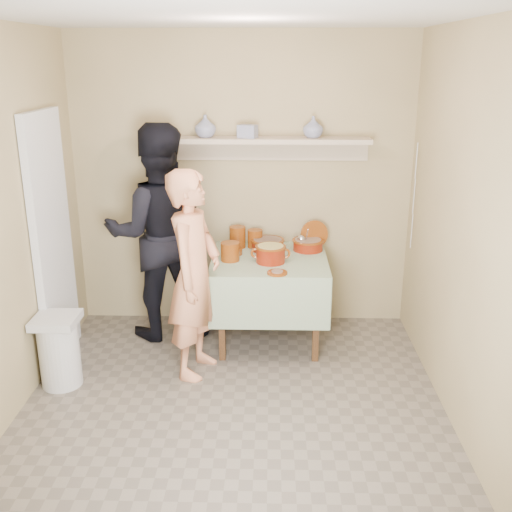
{
  "coord_description": "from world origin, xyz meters",
  "views": [
    {
      "loc": [
        0.26,
        -3.51,
        2.37
      ],
      "look_at": [
        0.15,
        0.75,
        0.95
      ],
      "focal_mm": 42.0,
      "sensor_mm": 36.0,
      "label": 1
    }
  ],
  "objects_px": {
    "person_cook": "(194,275)",
    "trash_bin": "(59,350)",
    "person_helper": "(158,233)",
    "serving_table": "(269,271)",
    "cazuela_rice": "(271,252)"
  },
  "relations": [
    {
      "from": "serving_table",
      "to": "cazuela_rice",
      "type": "relative_size",
      "value": 2.95
    },
    {
      "from": "cazuela_rice",
      "to": "trash_bin",
      "type": "distance_m",
      "value": 1.81
    },
    {
      "from": "serving_table",
      "to": "trash_bin",
      "type": "relative_size",
      "value": 1.74
    },
    {
      "from": "person_cook",
      "to": "cazuela_rice",
      "type": "relative_size",
      "value": 4.89
    },
    {
      "from": "person_helper",
      "to": "trash_bin",
      "type": "bearing_deg",
      "value": 43.31
    },
    {
      "from": "cazuela_rice",
      "to": "person_cook",
      "type": "bearing_deg",
      "value": -142.52
    },
    {
      "from": "person_cook",
      "to": "serving_table",
      "type": "xyz_separation_m",
      "value": [
        0.57,
        0.56,
        -0.16
      ]
    },
    {
      "from": "person_cook",
      "to": "trash_bin",
      "type": "distance_m",
      "value": 1.16
    },
    {
      "from": "trash_bin",
      "to": "cazuela_rice",
      "type": "bearing_deg",
      "value": 23.43
    },
    {
      "from": "person_helper",
      "to": "serving_table",
      "type": "distance_m",
      "value": 1.01
    },
    {
      "from": "serving_table",
      "to": "trash_bin",
      "type": "xyz_separation_m",
      "value": [
        -1.57,
        -0.8,
        -0.36
      ]
    },
    {
      "from": "person_cook",
      "to": "trash_bin",
      "type": "bearing_deg",
      "value": 117.81
    },
    {
      "from": "person_helper",
      "to": "cazuela_rice",
      "type": "height_order",
      "value": "person_helper"
    },
    {
      "from": "serving_table",
      "to": "person_cook",
      "type": "bearing_deg",
      "value": -135.21
    },
    {
      "from": "person_cook",
      "to": "person_helper",
      "type": "distance_m",
      "value": 0.8
    }
  ]
}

